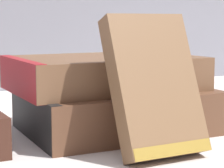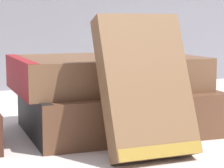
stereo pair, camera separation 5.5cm
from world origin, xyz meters
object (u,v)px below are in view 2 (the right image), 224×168
at_px(book_flat_bottom, 114,110).
at_px(book_leaning_front, 144,91).
at_px(book_flat_top, 102,73).
at_px(pocket_watch, 147,55).

distance_m(book_flat_bottom, book_leaning_front, 0.12).
height_order(book_flat_top, pocket_watch, pocket_watch).
bearing_deg(book_leaning_front, book_flat_top, 88.69).
height_order(book_flat_top, book_leaning_front, book_leaning_front).
xyz_separation_m(book_leaning_front, pocket_watch, (0.05, 0.09, 0.03)).
bearing_deg(pocket_watch, book_flat_bottom, 148.83).
relative_size(book_flat_bottom, book_leaning_front, 1.60).
bearing_deg(book_flat_top, book_flat_bottom, -41.60).
relative_size(book_flat_bottom, pocket_watch, 4.50).
xyz_separation_m(book_flat_bottom, book_flat_top, (-0.01, 0.01, 0.05)).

